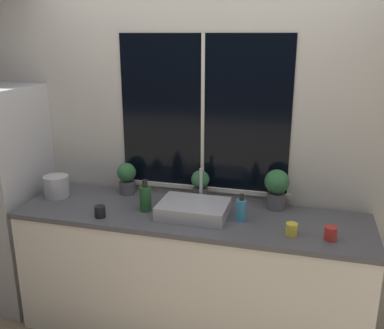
% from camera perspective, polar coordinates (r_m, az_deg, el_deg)
% --- Properties ---
extents(wall_back, '(8.00, 0.09, 2.70)m').
position_cam_1_polar(wall_back, '(3.12, 1.60, 3.50)').
color(wall_back, '#BCB7AD').
rests_on(wall_back, ground_plane).
extents(wall_left, '(0.06, 7.00, 2.70)m').
position_cam_1_polar(wall_left, '(4.86, -23.17, 6.99)').
color(wall_left, '#BCB7AD').
rests_on(wall_left, ground_plane).
extents(counter, '(2.39, 0.65, 0.92)m').
position_cam_1_polar(counter, '(3.12, -0.28, -14.31)').
color(counter, white).
rests_on(counter, ground_plane).
extents(sink, '(0.45, 0.39, 0.27)m').
position_cam_1_polar(sink, '(2.87, 0.22, -5.91)').
color(sink, '#ADADB2').
rests_on(sink, counter).
extents(potted_plant_left, '(0.14, 0.14, 0.24)m').
position_cam_1_polar(potted_plant_left, '(3.26, -8.69, -1.68)').
color(potted_plant_left, '#4C4C51').
rests_on(potted_plant_left, counter).
extents(potted_plant_center, '(0.13, 0.13, 0.23)m').
position_cam_1_polar(potted_plant_center, '(3.08, 1.11, -2.72)').
color(potted_plant_center, '#4C4C51').
rests_on(potted_plant_center, counter).
extents(potted_plant_right, '(0.17, 0.17, 0.28)m').
position_cam_1_polar(potted_plant_right, '(2.99, 11.21, -2.95)').
color(potted_plant_right, '#4C4C51').
rests_on(potted_plant_right, counter).
extents(soap_bottle, '(0.07, 0.07, 0.18)m').
position_cam_1_polar(soap_bottle, '(2.80, 6.57, -6.00)').
color(soap_bottle, teal).
rests_on(soap_bottle, counter).
extents(bottle_tall, '(0.08, 0.08, 0.22)m').
position_cam_1_polar(bottle_tall, '(2.94, -6.24, -4.46)').
color(bottle_tall, '#235128').
rests_on(bottle_tall, counter).
extents(mug_red, '(0.07, 0.07, 0.08)m').
position_cam_1_polar(mug_red, '(2.67, 17.99, -8.72)').
color(mug_red, '#B72D28').
rests_on(mug_red, counter).
extents(mug_black, '(0.07, 0.07, 0.08)m').
position_cam_1_polar(mug_black, '(2.91, -12.16, -6.16)').
color(mug_black, black).
rests_on(mug_black, counter).
extents(mug_yellow, '(0.07, 0.07, 0.08)m').
position_cam_1_polar(mug_yellow, '(2.67, 13.14, -8.40)').
color(mug_yellow, gold).
rests_on(mug_yellow, counter).
extents(kettle, '(0.18, 0.18, 0.18)m').
position_cam_1_polar(kettle, '(3.34, -17.62, -2.67)').
color(kettle, '#B2B2B7').
rests_on(kettle, counter).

